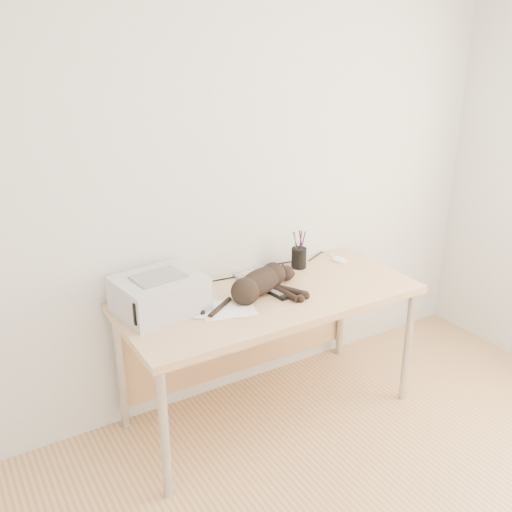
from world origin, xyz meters
TOP-DOWN VIEW (x-y plane):
  - wall_back at (0.00, 1.75)m, footprint 3.50×0.00m
  - desk at (0.00, 1.48)m, footprint 1.60×0.70m
  - printer at (-0.57, 1.52)m, footprint 0.44×0.39m
  - papers at (-0.29, 1.36)m, footprint 0.34×0.29m
  - cat at (-0.06, 1.41)m, footprint 0.64×0.33m
  - mug at (-0.35, 1.62)m, footprint 0.14×0.14m
  - pen_cup at (0.35, 1.62)m, footprint 0.09×0.09m
  - remote_grey at (-0.04, 1.63)m, footprint 0.06×0.16m
  - remote_black at (0.02, 1.38)m, footprint 0.07×0.18m
  - mouse at (0.62, 1.58)m, footprint 0.09×0.13m
  - cable_tangle at (0.00, 1.70)m, footprint 1.36×0.08m

SIDE VIEW (x-z plane):
  - desk at x=0.00m, z-range 0.24..0.98m
  - papers at x=-0.29m, z-range 0.74..0.75m
  - cable_tangle at x=0.00m, z-range 0.74..0.75m
  - remote_grey at x=-0.04m, z-range 0.74..0.76m
  - remote_black at x=0.02m, z-range 0.74..0.76m
  - mouse at x=0.62m, z-range 0.74..0.78m
  - mug at x=-0.35m, z-range 0.74..0.83m
  - pen_cup at x=0.35m, z-range 0.69..0.92m
  - cat at x=-0.06m, z-range 0.73..0.88m
  - printer at x=-0.57m, z-range 0.74..0.93m
  - wall_back at x=0.00m, z-range -0.45..3.05m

